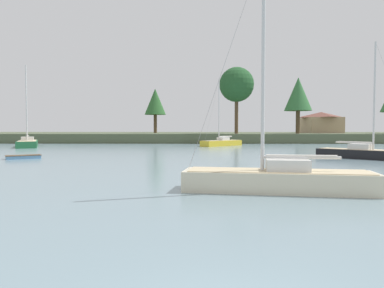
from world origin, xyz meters
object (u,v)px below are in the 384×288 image
sailboat_yellow (222,144)px  sailboat_cream (278,186)px  sailboat_black (365,156)px  sailboat_green (28,145)px  dinghy_skyblue (23,158)px

sailboat_yellow → sailboat_cream: 43.06m
sailboat_yellow → sailboat_black: sailboat_yellow is taller
sailboat_yellow → sailboat_green: size_ratio=0.87×
dinghy_skyblue → sailboat_yellow: bearing=50.8°
sailboat_yellow → sailboat_green: sailboat_green is taller
sailboat_cream → dinghy_skyblue: bearing=140.3°
sailboat_cream → dinghy_skyblue: (-20.73, 17.24, -0.14)m
sailboat_yellow → sailboat_black: 27.95m
sailboat_green → dinghy_skyblue: bearing=-64.6°
sailboat_black → sailboat_cream: (-12.61, -17.95, 0.01)m
sailboat_yellow → sailboat_green: 31.75m
sailboat_cream → dinghy_skyblue: sailboat_cream is taller
sailboat_yellow → sailboat_black: bearing=-63.9°
sailboat_green → dinghy_skyblue: 24.43m
sailboat_yellow → dinghy_skyblue: (-21.05, -25.82, -0.13)m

